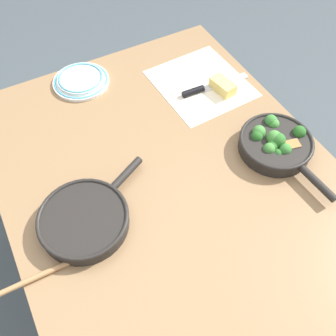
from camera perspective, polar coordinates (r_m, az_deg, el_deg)
The scene contains 9 objects.
ground_plane at distance 1.84m, azimuth -0.00°, elevation -14.25°, with size 14.00×14.00×0.00m, color #424C51.
dining_table_red at distance 1.23m, azimuth -0.00°, elevation -2.60°, with size 1.25×1.00×0.75m.
skillet_broccoli at distance 1.25m, azimuth 16.16°, elevation 3.64°, with size 0.37×0.24×0.08m.
skillet_eggs at distance 1.08m, azimuth -12.60°, elevation -7.62°, with size 0.26×0.36×0.05m.
wooden_spoon at distance 1.05m, azimuth -16.33°, elevation -14.27°, with size 0.04×0.34×0.02m.
parchment_sheet at distance 1.45m, azimuth 5.02°, elevation 12.72°, with size 0.36×0.33×0.00m.
grater_knife at distance 1.42m, azimuth 5.80°, elevation 12.08°, with size 0.04×0.27×0.02m.
cheese_block at distance 1.42m, azimuth 8.33°, elevation 12.25°, with size 0.10×0.07×0.04m.
dinner_plate_stack at distance 1.48m, azimuth -13.13°, elevation 12.92°, with size 0.21×0.21×0.03m.
Camera 1 is at (0.60, -0.32, 1.71)m, focal length 40.00 mm.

